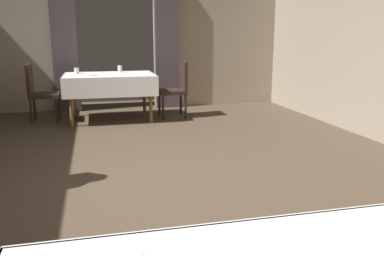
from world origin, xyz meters
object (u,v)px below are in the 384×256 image
Objects in this scene: dining_table_mid at (110,80)px; glass_mid_a at (77,71)px; chair_mid_left at (38,90)px; plate_mid_c at (91,75)px; chair_mid_right at (177,87)px; glass_mid_b at (120,69)px.

glass_mid_a reaches higher than dining_table_mid.
chair_mid_left is 5.05× the size of plate_mid_c.
chair_mid_right is 9.54× the size of glass_mid_a.
dining_table_mid is at bearing -125.02° from glass_mid_b.
chair_mid_right is 5.05× the size of plate_mid_c.
glass_mid_b reaches higher than glass_mid_a.
glass_mid_a is at bearing 159.39° from dining_table_mid.
chair_mid_left is 7.86× the size of glass_mid_b.
glass_mid_a is 0.82× the size of glass_mid_b.
chair_mid_left reaches higher than glass_mid_a.
glass_mid_b is at bearing 161.57° from chair_mid_right.
chair_mid_left is at bearing -165.47° from glass_mid_a.
chair_mid_right is at bearing 6.96° from plate_mid_c.
chair_mid_right is at bearing -1.84° from dining_table_mid.
chair_mid_right is at bearing -1.98° from chair_mid_left.
dining_table_mid is at bearing 35.91° from plate_mid_c.
glass_mid_a is at bearing -173.84° from glass_mid_b.
chair_mid_left reaches higher than glass_mid_b.
plate_mid_c is at bearing -134.85° from glass_mid_b.
glass_mid_a is (-1.63, 0.23, 0.28)m from chair_mid_right.
chair_mid_left is 1.00× the size of chair_mid_right.
dining_table_mid is at bearing -20.61° from glass_mid_a.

